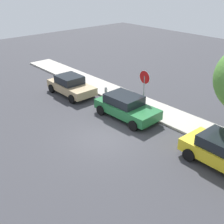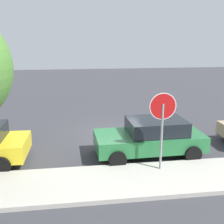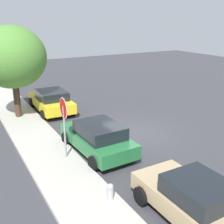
# 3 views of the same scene
# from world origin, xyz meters

# --- Properties ---
(ground_plane) EXTENTS (60.00, 60.00, 0.00)m
(ground_plane) POSITION_xyz_m (0.00, 0.00, 0.00)
(ground_plane) COLOR #38383D
(sidewalk_curb) EXTENTS (32.00, 2.22, 0.14)m
(sidewalk_curb) POSITION_xyz_m (0.00, 4.67, 0.07)
(sidewalk_curb) COLOR #B2ADA3
(sidewalk_curb) RESTS_ON ground_plane
(stop_sign) EXTENTS (0.90, 0.08, 2.79)m
(stop_sign) POSITION_xyz_m (-0.93, 4.11, 1.95)
(stop_sign) COLOR gray
(stop_sign) RESTS_ON ground_plane
(parked_car_green) EXTENTS (4.23, 2.20, 1.45)m
(parked_car_green) POSITION_xyz_m (-1.00, 2.59, 0.75)
(parked_car_green) COLOR #236B38
(parked_car_green) RESTS_ON ground_plane
(parked_car_tan) EXTENTS (4.03, 2.04, 1.44)m
(parked_car_tan) POSITION_xyz_m (-6.50, 2.17, 0.72)
(parked_car_tan) COLOR tan
(parked_car_tan) RESTS_ON ground_plane
(fire_hydrant) EXTENTS (0.30, 0.22, 0.72)m
(fire_hydrant) POSITION_xyz_m (-4.50, 3.92, 0.36)
(fire_hydrant) COLOR #A5A5A8
(fire_hydrant) RESTS_ON ground_plane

